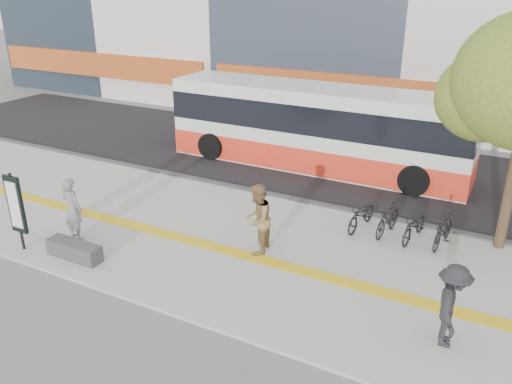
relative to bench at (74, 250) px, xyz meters
The scene contains 12 objects.
ground 2.88m from the bench, 24.78° to the left, with size 120.00×120.00×0.00m, color slate.
sidewalk 3.76m from the bench, 46.08° to the left, with size 40.00×7.00×0.08m, color gray.
tactile_strip 3.41m from the bench, 40.24° to the left, with size 40.00×0.45×0.01m, color yellow.
street 10.53m from the bench, 75.70° to the left, with size 40.00×8.00×0.06m, color black.
curb 6.73m from the bench, 67.25° to the left, with size 40.00×0.25×0.14m, color #343436.
bench is the anchor object (origin of this frame).
signboard 1.94m from the bench, 169.19° to the right, with size 0.55×0.10×2.20m.
bus 10.18m from the bench, 73.57° to the left, with size 11.54×2.74×3.07m.
bicycle_row 8.90m from the bench, 35.75° to the left, with size 3.00×1.68×0.95m.
seated_woman 1.34m from the bench, 134.13° to the left, with size 0.66×0.44×1.82m, color black.
pedestrian_tan 4.87m from the bench, 31.84° to the left, with size 0.94×0.73×1.93m, color olive.
pedestrian_dark 9.27m from the bench, ahead, with size 1.15×0.66×1.79m, color black.
Camera 1 is at (7.18, -9.48, 6.95)m, focal length 36.33 mm.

